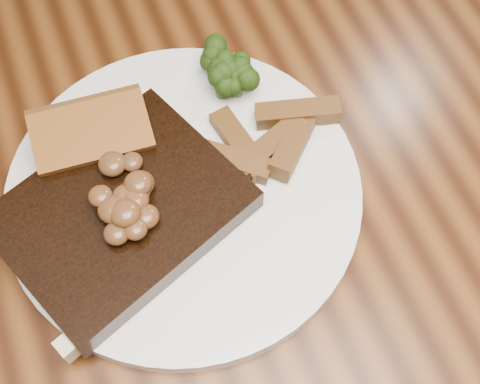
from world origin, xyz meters
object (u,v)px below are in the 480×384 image
object	(u,v)px
dining_table	(251,232)
steak	(121,213)
plate	(184,194)
garlic_bread	(97,147)
potato_wedges	(253,140)

from	to	relation	value
dining_table	steak	distance (m)	0.17
plate	garlic_bread	distance (m)	0.09
dining_table	potato_wedges	world-z (taller)	potato_wedges
steak	garlic_bread	xyz separation A→B (m)	(-0.00, 0.07, -0.00)
dining_table	steak	xyz separation A→B (m)	(-0.12, 0.01, 0.12)
garlic_bread	potato_wedges	world-z (taller)	potato_wedges
plate	potato_wedges	world-z (taller)	potato_wedges
garlic_bread	potato_wedges	distance (m)	0.14
plate	potato_wedges	size ratio (longest dim) A/B	3.14
dining_table	garlic_bread	world-z (taller)	garlic_bread
steak	plate	bearing A→B (deg)	-13.61
plate	garlic_bread	world-z (taller)	garlic_bread
dining_table	garlic_bread	size ratio (longest dim) A/B	16.10
dining_table	plate	xyz separation A→B (m)	(-0.06, 0.01, 0.10)
plate	dining_table	bearing A→B (deg)	-14.22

